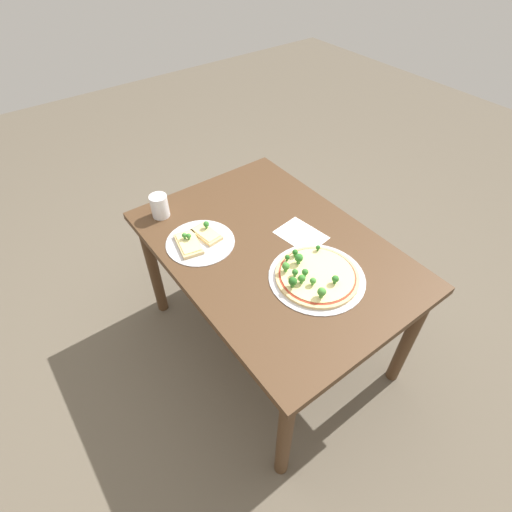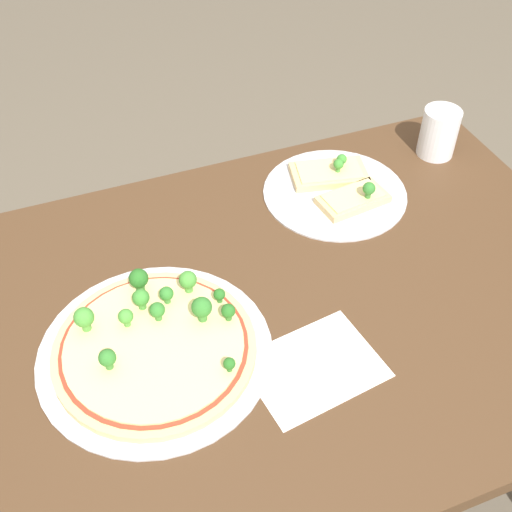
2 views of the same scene
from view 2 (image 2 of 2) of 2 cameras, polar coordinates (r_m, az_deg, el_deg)
ground_plane at (r=1.77m, az=1.91°, el=-19.38°), size 8.00×8.00×0.00m
dining_table at (r=1.24m, az=2.60°, el=-6.65°), size 1.25×0.87×0.72m
pizza_tray_whole at (r=1.10m, az=-8.98°, el=-7.76°), size 0.40×0.40×0.07m
pizza_tray_slice at (r=1.40m, az=7.29°, el=6.09°), size 0.31×0.31×0.06m
drinking_cup at (r=1.53m, az=15.94°, el=10.51°), size 0.08×0.08×0.11m
paper_menu at (r=1.08m, az=5.19°, el=-9.78°), size 0.23×0.19×0.00m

